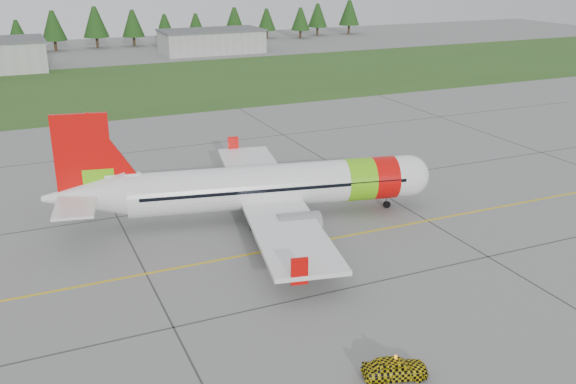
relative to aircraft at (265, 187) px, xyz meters
name	(u,v)px	position (x,y,z in m)	size (l,w,h in m)	color
ground	(378,282)	(2.88, -14.43, -2.97)	(320.00, 320.00, 0.00)	gray
aircraft	(265,187)	(0.00, 0.00, 0.00)	(33.73, 31.56, 10.31)	white
follow_me_car	(396,349)	(-2.17, -24.44, -1.15)	(1.47, 1.24, 3.65)	yellow
grass_strip	(140,86)	(2.88, 67.57, -2.96)	(320.00, 50.00, 0.03)	#30561E
taxi_guideline	(327,239)	(2.88, -6.43, -2.96)	(120.00, 0.25, 0.02)	gold
hangar_east	(212,42)	(27.88, 103.57, -0.37)	(24.00, 12.00, 5.20)	#A8A8A3
treeline	(93,28)	(2.88, 123.57, 2.03)	(160.00, 8.00, 10.00)	#1C3F14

